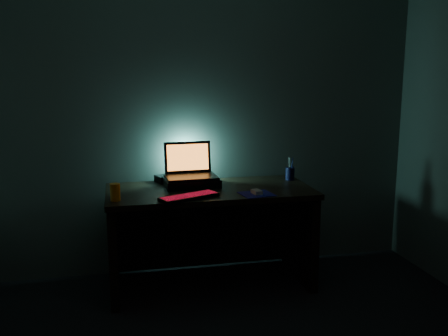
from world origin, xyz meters
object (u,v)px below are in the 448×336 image
(keyboard, at_px, (189,197))
(pen_cup, at_px, (290,174))
(mouse, at_px, (257,192))
(router, at_px, (167,178))
(juice_glass, at_px, (115,192))
(laptop, at_px, (190,169))

(keyboard, relative_size, pen_cup, 4.29)
(keyboard, height_order, mouse, mouse)
(pen_cup, bearing_deg, keyboard, -154.24)
(keyboard, height_order, router, router)
(keyboard, height_order, juice_glass, juice_glass)
(laptop, bearing_deg, router, 139.45)
(laptop, height_order, mouse, laptop)
(laptop, relative_size, juice_glass, 3.37)
(keyboard, bearing_deg, laptop, 57.26)
(laptop, height_order, juice_glass, laptop)
(juice_glass, distance_m, router, 0.64)
(keyboard, relative_size, router, 2.25)
(pen_cup, bearing_deg, mouse, -134.14)
(pen_cup, xyz_separation_m, router, (-0.96, 0.14, -0.02))
(keyboard, xyz_separation_m, mouse, (0.48, 0.02, 0.00))
(pen_cup, bearing_deg, laptop, 179.29)
(mouse, height_order, juice_glass, juice_glass)
(keyboard, xyz_separation_m, juice_glass, (-0.49, 0.05, 0.05))
(laptop, distance_m, juice_glass, 0.67)
(laptop, distance_m, router, 0.23)
(mouse, xyz_separation_m, pen_cup, (0.39, 0.40, 0.03))
(keyboard, xyz_separation_m, router, (-0.10, 0.56, 0.01))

